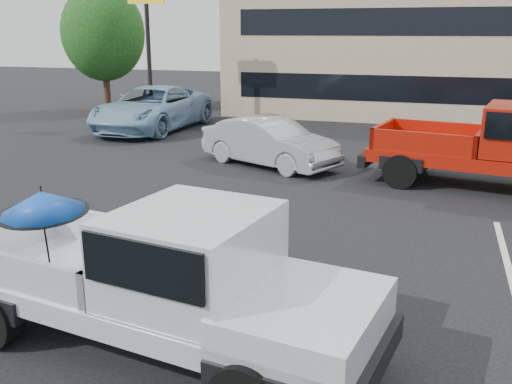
# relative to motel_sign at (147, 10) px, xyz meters

# --- Properties ---
(ground) EXTENTS (90.00, 90.00, 0.00)m
(ground) POSITION_rel_motel_sign_xyz_m (10.00, -14.00, -4.65)
(ground) COLOR black
(ground) RESTS_ON ground
(stripe_left) EXTENTS (0.12, 5.00, 0.01)m
(stripe_left) POSITION_rel_motel_sign_xyz_m (7.00, -12.00, -4.65)
(stripe_left) COLOR silver
(stripe_left) RESTS_ON ground
(stripe_right) EXTENTS (0.12, 5.00, 0.01)m
(stripe_right) POSITION_rel_motel_sign_xyz_m (13.00, -12.00, -4.65)
(stripe_right) COLOR silver
(stripe_right) RESTS_ON ground
(motel_building) EXTENTS (20.40, 8.40, 6.30)m
(motel_building) POSITION_rel_motel_sign_xyz_m (12.00, 6.99, -1.45)
(motel_building) COLOR tan
(motel_building) RESTS_ON ground
(motel_sign) EXTENTS (1.60, 0.22, 6.00)m
(motel_sign) POSITION_rel_motel_sign_xyz_m (0.00, 0.00, 0.00)
(motel_sign) COLOR black
(motel_sign) RESTS_ON ground
(tree_left) EXTENTS (3.96, 3.96, 6.02)m
(tree_left) POSITION_rel_motel_sign_xyz_m (-4.00, 3.00, -0.92)
(tree_left) COLOR #332114
(tree_left) RESTS_ON ground
(silver_pickup) EXTENTS (5.93, 2.83, 2.06)m
(silver_pickup) POSITION_rel_motel_sign_xyz_m (8.80, -16.06, -3.60)
(silver_pickup) COLOR black
(silver_pickup) RESTS_ON ground
(silver_sedan) EXTENTS (4.54, 3.15, 1.42)m
(silver_sedan) POSITION_rel_motel_sign_xyz_m (7.00, -5.97, -3.94)
(silver_sedan) COLOR #9EA1A5
(silver_sedan) RESTS_ON ground
(blue_suv) EXTENTS (3.05, 6.29, 1.72)m
(blue_suv) POSITION_rel_motel_sign_xyz_m (0.78, -1.36, -3.79)
(blue_suv) COLOR #88ACCA
(blue_suv) RESTS_ON ground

